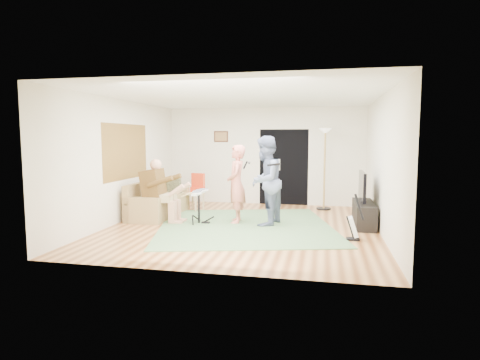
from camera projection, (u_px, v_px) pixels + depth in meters
name	position (u px, v px, depth m)	size (l,w,h in m)	color
floor	(243.00, 226.00, 8.47)	(6.00, 6.00, 0.00)	brown
walls	(243.00, 163.00, 8.33)	(5.50, 6.00, 2.70)	silver
ceiling	(243.00, 97.00, 8.19)	(6.00, 6.00, 0.00)	white
window_blinds	(126.00, 152.00, 9.06)	(2.05, 2.05, 0.00)	olive
doorway	(284.00, 167.00, 11.16)	(2.10, 2.10, 0.00)	black
picture_frame	(221.00, 137.00, 11.43)	(0.42, 0.03, 0.32)	#3F2314
area_rug	(245.00, 226.00, 8.49)	(3.56, 3.75, 0.02)	#517749
sofa	(156.00, 204.00, 9.62)	(0.84, 2.03, 0.82)	#997D4C
drummer	(161.00, 198.00, 8.87)	(0.91, 0.51, 1.40)	brown
drum_kit	(199.00, 209.00, 8.72)	(0.40, 0.72, 0.74)	black
singer	(236.00, 184.00, 8.75)	(0.62, 0.41, 1.71)	#D56F5C
microphone	(245.00, 165.00, 8.66)	(0.06, 0.06, 0.24)	black
guitarist	(265.00, 181.00, 8.51)	(0.93, 0.72, 1.90)	slate
guitar_held	(275.00, 165.00, 8.43)	(0.12, 0.60, 0.26)	white
guitar_spare	(354.00, 227.00, 7.31)	(0.31, 0.28, 0.86)	black
torchiere_lamp	(325.00, 154.00, 10.35)	(0.38, 0.38, 2.11)	black
dining_chair	(195.00, 197.00, 10.35)	(0.50, 0.53, 0.95)	tan
tv_cabinet	(364.00, 214.00, 8.52)	(0.40, 1.40, 0.50)	black
television	(362.00, 186.00, 8.47)	(0.06, 1.10, 0.60)	black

